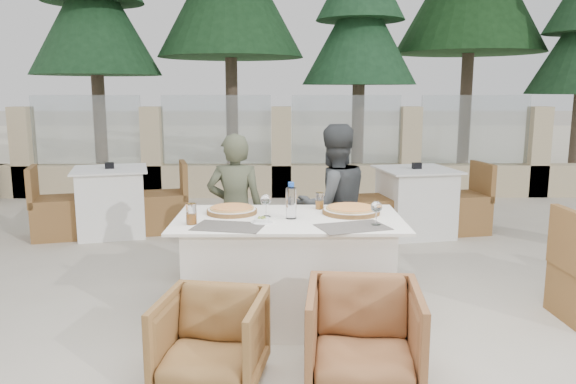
{
  "coord_description": "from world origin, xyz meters",
  "views": [
    {
      "loc": [
        0.03,
        -3.89,
        1.66
      ],
      "look_at": [
        0.06,
        0.26,
        0.9
      ],
      "focal_mm": 35.0,
      "sensor_mm": 36.0,
      "label": 1
    }
  ],
  "objects_px": {
    "beer_glass_right": "(320,201)",
    "armchair_near_right": "(363,337)",
    "wine_glass_centre": "(266,204)",
    "wine_glass_corner": "(376,212)",
    "armchair_far_left": "(227,248)",
    "bg_table_a": "(112,202)",
    "armchair_far_right": "(333,253)",
    "dining_table": "(288,270)",
    "bg_table_b": "(415,202)",
    "armchair_near_left": "(211,341)",
    "water_bottle": "(291,200)",
    "pizza_right": "(351,210)",
    "diner_right": "(333,206)",
    "olive_dish": "(262,220)",
    "pizza_left": "(232,210)",
    "beer_glass_left": "(191,214)",
    "diner_left": "(236,211)"
  },
  "relations": [
    {
      "from": "pizza_right",
      "to": "beer_glass_right",
      "type": "bearing_deg",
      "value": 144.61
    },
    {
      "from": "diner_right",
      "to": "pizza_right",
      "type": "bearing_deg",
      "value": 75.23
    },
    {
      "from": "water_bottle",
      "to": "bg_table_b",
      "type": "distance_m",
      "value": 2.93
    },
    {
      "from": "dining_table",
      "to": "beer_glass_right",
      "type": "relative_size",
      "value": 12.76
    },
    {
      "from": "wine_glass_centre",
      "to": "bg_table_b",
      "type": "height_order",
      "value": "wine_glass_centre"
    },
    {
      "from": "pizza_left",
      "to": "wine_glass_centre",
      "type": "distance_m",
      "value": 0.29
    },
    {
      "from": "wine_glass_centre",
      "to": "armchair_near_left",
      "type": "relative_size",
      "value": 0.31
    },
    {
      "from": "water_bottle",
      "to": "pizza_right",
      "type": "bearing_deg",
      "value": 19.91
    },
    {
      "from": "diner_left",
      "to": "bg_table_b",
      "type": "distance_m",
      "value": 2.58
    },
    {
      "from": "armchair_near_left",
      "to": "diner_right",
      "type": "height_order",
      "value": "diner_right"
    },
    {
      "from": "pizza_left",
      "to": "armchair_near_left",
      "type": "distance_m",
      "value": 1.17
    },
    {
      "from": "dining_table",
      "to": "bg_table_a",
      "type": "bearing_deg",
      "value": 128.84
    },
    {
      "from": "armchair_far_right",
      "to": "diner_right",
      "type": "distance_m",
      "value": 0.39
    },
    {
      "from": "pizza_right",
      "to": "armchair_near_right",
      "type": "height_order",
      "value": "pizza_right"
    },
    {
      "from": "dining_table",
      "to": "water_bottle",
      "type": "bearing_deg",
      "value": -47.07
    },
    {
      "from": "beer_glass_right",
      "to": "bg_table_b",
      "type": "bearing_deg",
      "value": 60.06
    },
    {
      "from": "water_bottle",
      "to": "armchair_near_right",
      "type": "height_order",
      "value": "water_bottle"
    },
    {
      "from": "water_bottle",
      "to": "bg_table_a",
      "type": "relative_size",
      "value": 0.16
    },
    {
      "from": "wine_glass_centre",
      "to": "olive_dish",
      "type": "relative_size",
      "value": 1.67
    },
    {
      "from": "wine_glass_centre",
      "to": "armchair_far_left",
      "type": "distance_m",
      "value": 1.17
    },
    {
      "from": "pizza_right",
      "to": "diner_right",
      "type": "xyz_separation_m",
      "value": [
        -0.07,
        0.63,
        -0.11
      ]
    },
    {
      "from": "wine_glass_centre",
      "to": "wine_glass_corner",
      "type": "xyz_separation_m",
      "value": [
        0.74,
        -0.25,
        0.0
      ]
    },
    {
      "from": "pizza_right",
      "to": "wine_glass_centre",
      "type": "relative_size",
      "value": 2.28
    },
    {
      "from": "armchair_near_right",
      "to": "diner_left",
      "type": "distance_m",
      "value": 1.92
    },
    {
      "from": "pizza_right",
      "to": "armchair_far_right",
      "type": "distance_m",
      "value": 0.73
    },
    {
      "from": "armchair_near_right",
      "to": "bg_table_b",
      "type": "height_order",
      "value": "bg_table_b"
    },
    {
      "from": "diner_right",
      "to": "bg_table_a",
      "type": "bearing_deg",
      "value": -57.37
    },
    {
      "from": "beer_glass_left",
      "to": "armchair_near_left",
      "type": "xyz_separation_m",
      "value": [
        0.21,
        -0.71,
        -0.57
      ]
    },
    {
      "from": "water_bottle",
      "to": "wine_glass_corner",
      "type": "height_order",
      "value": "water_bottle"
    },
    {
      "from": "armchair_far_right",
      "to": "bg_table_b",
      "type": "height_order",
      "value": "bg_table_b"
    },
    {
      "from": "wine_glass_centre",
      "to": "beer_glass_left",
      "type": "bearing_deg",
      "value": -157.45
    },
    {
      "from": "armchair_far_left",
      "to": "armchair_near_left",
      "type": "height_order",
      "value": "armchair_far_left"
    },
    {
      "from": "bg_table_b",
      "to": "armchair_far_left",
      "type": "bearing_deg",
      "value": -154.11
    },
    {
      "from": "pizza_left",
      "to": "armchair_far_right",
      "type": "relative_size",
      "value": 0.54
    },
    {
      "from": "dining_table",
      "to": "diner_right",
      "type": "relative_size",
      "value": 1.16
    },
    {
      "from": "beer_glass_right",
      "to": "armchair_near_right",
      "type": "relative_size",
      "value": 0.19
    },
    {
      "from": "pizza_left",
      "to": "wine_glass_corner",
      "type": "height_order",
      "value": "wine_glass_corner"
    },
    {
      "from": "armchair_far_left",
      "to": "armchair_near_right",
      "type": "bearing_deg",
      "value": 131.5
    },
    {
      "from": "olive_dish",
      "to": "armchair_near_right",
      "type": "distance_m",
      "value": 1.08
    },
    {
      "from": "pizza_right",
      "to": "beer_glass_right",
      "type": "xyz_separation_m",
      "value": [
        -0.22,
        0.16,
        0.04
      ]
    },
    {
      "from": "pizza_left",
      "to": "water_bottle",
      "type": "xyz_separation_m",
      "value": [
        0.43,
        -0.17,
        0.11
      ]
    },
    {
      "from": "pizza_left",
      "to": "pizza_right",
      "type": "relative_size",
      "value": 0.88
    },
    {
      "from": "bg_table_b",
      "to": "water_bottle",
      "type": "bearing_deg",
      "value": -131.41
    },
    {
      "from": "armchair_near_right",
      "to": "armchair_far_left",
      "type": "bearing_deg",
      "value": 122.51
    },
    {
      "from": "bg_table_a",
      "to": "armchair_far_right",
      "type": "bearing_deg",
      "value": -52.02
    },
    {
      "from": "wine_glass_corner",
      "to": "armchair_near_left",
      "type": "height_order",
      "value": "wine_glass_corner"
    },
    {
      "from": "diner_right",
      "to": "bg_table_b",
      "type": "bearing_deg",
      "value": -144.57
    },
    {
      "from": "wine_glass_corner",
      "to": "armchair_near_right",
      "type": "xyz_separation_m",
      "value": [
        -0.17,
        -0.68,
        -0.57
      ]
    },
    {
      "from": "bg_table_b",
      "to": "pizza_right",
      "type": "bearing_deg",
      "value": -124.69
    },
    {
      "from": "diner_left",
      "to": "bg_table_a",
      "type": "xyz_separation_m",
      "value": [
        -1.58,
        1.74,
        -0.27
      ]
    }
  ]
}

